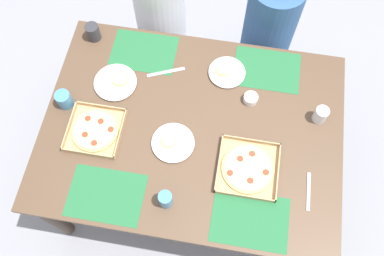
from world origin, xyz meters
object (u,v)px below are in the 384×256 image
(condiment_bowl, at_px, (251,99))
(diner_right_seat, at_px, (267,35))
(plate_near_right, at_px, (116,82))
(cup_spare, at_px, (166,199))
(cup_clear_right, at_px, (64,100))
(diner_left_seat, at_px, (161,16))
(plate_near_left, at_px, (173,143))
(pizza_box_corner_right, at_px, (95,130))
(cup_dark, at_px, (93,32))
(plate_far_left, at_px, (226,72))
(cup_clear_left, at_px, (321,115))
(pizza_box_center, at_px, (248,168))

(condiment_bowl, height_order, diner_right_seat, diner_right_seat)
(plate_near_right, height_order, cup_spare, cup_spare)
(cup_clear_right, relative_size, cup_spare, 0.91)
(diner_left_seat, bearing_deg, plate_near_left, -74.12)
(pizza_box_corner_right, height_order, condiment_bowl, condiment_bowl)
(cup_clear_right, xyz_separation_m, cup_spare, (0.62, -0.43, 0.00))
(cup_spare, bearing_deg, plate_near_left, 95.02)
(cup_clear_right, bearing_deg, diner_left_seat, 67.58)
(cup_dark, bearing_deg, diner_left_seat, 50.56)
(plate_near_left, distance_m, cup_dark, 0.80)
(plate_far_left, xyz_separation_m, diner_left_seat, (-0.48, 0.47, -0.20))
(plate_near_right, distance_m, cup_spare, 0.71)
(plate_near_right, distance_m, diner_right_seat, 1.04)
(pizza_box_corner_right, distance_m, plate_near_left, 0.40)
(cup_clear_right, relative_size, cup_dark, 0.96)
(cup_clear_left, distance_m, diner_right_seat, 0.77)
(pizza_box_center, relative_size, cup_dark, 3.03)
(pizza_box_corner_right, distance_m, diner_left_seat, 0.96)
(plate_far_left, bearing_deg, cup_spare, -103.80)
(pizza_box_center, height_order, cup_clear_left, cup_clear_left)
(cup_clear_left, height_order, condiment_bowl, cup_clear_left)
(cup_clear_right, height_order, diner_right_seat, diner_right_seat)
(cup_clear_right, bearing_deg, cup_dark, 85.66)
(plate_far_left, relative_size, cup_clear_right, 2.14)
(cup_clear_right, relative_size, diner_right_seat, 0.08)
(pizza_box_center, bearing_deg, cup_spare, -147.75)
(plate_near_right, bearing_deg, plate_far_left, 15.69)
(plate_near_right, xyz_separation_m, diner_right_seat, (0.79, 0.63, -0.23))
(plate_near_left, relative_size, cup_dark, 2.23)
(cup_spare, bearing_deg, diner_right_seat, 71.88)
(cup_clear_right, xyz_separation_m, cup_clear_left, (1.31, 0.14, -0.00))
(pizza_box_corner_right, xyz_separation_m, diner_left_seat, (0.14, 0.93, -0.20))
(cup_spare, xyz_separation_m, cup_clear_left, (0.69, 0.56, -0.01))
(plate_near_right, relative_size, cup_spare, 2.25)
(cup_clear_right, relative_size, diner_left_seat, 0.08)
(plate_far_left, relative_size, cup_dark, 2.06)
(cup_dark, bearing_deg, pizza_box_center, -33.94)
(diner_left_seat, bearing_deg, cup_clear_left, -34.01)
(pizza_box_center, xyz_separation_m, diner_left_seat, (-0.65, 1.00, -0.20))
(diner_right_seat, bearing_deg, plate_near_right, -141.40)
(pizza_box_corner_right, distance_m, cup_spare, 0.52)
(plate_near_right, xyz_separation_m, cup_clear_left, (1.09, -0.03, 0.04))
(pizza_box_corner_right, height_order, cup_spare, cup_spare)
(pizza_box_center, xyz_separation_m, cup_spare, (-0.36, -0.23, 0.04))
(pizza_box_corner_right, height_order, diner_left_seat, diner_left_seat)
(pizza_box_center, bearing_deg, cup_clear_left, 45.51)
(pizza_box_center, relative_size, condiment_bowl, 3.91)
(plate_far_left, height_order, cup_clear_left, cup_clear_left)
(pizza_box_center, bearing_deg, plate_near_right, 154.24)
(plate_far_left, distance_m, diner_left_seat, 0.70)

